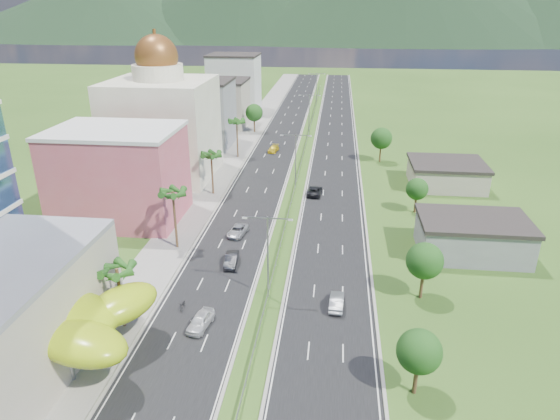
% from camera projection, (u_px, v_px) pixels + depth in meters
% --- Properties ---
extents(ground, '(500.00, 500.00, 0.00)m').
position_uv_depth(ground, '(256.00, 347.00, 53.61)').
color(ground, '#2D5119').
rests_on(ground, ground).
extents(road_left, '(11.00, 260.00, 0.04)m').
position_uv_depth(road_left, '(280.00, 137.00, 136.92)').
color(road_left, black).
rests_on(road_left, ground).
extents(road_right, '(11.00, 260.00, 0.04)m').
position_uv_depth(road_right, '(335.00, 139.00, 135.36)').
color(road_right, black).
rests_on(road_right, ground).
extents(sidewalk_left, '(7.00, 260.00, 0.12)m').
position_uv_depth(sidewalk_left, '(246.00, 136.00, 137.89)').
color(sidewalk_left, gray).
rests_on(sidewalk_left, ground).
extents(median_guardrail, '(0.10, 216.06, 0.76)m').
position_uv_depth(median_guardrail, '(303.00, 154.00, 119.39)').
color(median_guardrail, gray).
rests_on(median_guardrail, ground).
extents(streetlight_median_b, '(6.04, 0.25, 11.00)m').
position_uv_depth(streetlight_median_b, '(268.00, 249.00, 60.18)').
color(streetlight_median_b, gray).
rests_on(streetlight_median_b, ground).
extents(streetlight_median_c, '(6.04, 0.25, 11.00)m').
position_uv_depth(streetlight_median_c, '(296.00, 156.00, 96.87)').
color(streetlight_median_c, gray).
rests_on(streetlight_median_c, ground).
extents(streetlight_median_d, '(6.04, 0.25, 11.00)m').
position_uv_depth(streetlight_median_d, '(309.00, 110.00, 138.13)').
color(streetlight_median_d, gray).
rests_on(streetlight_median_d, ground).
extents(streetlight_median_e, '(6.04, 0.25, 11.00)m').
position_uv_depth(streetlight_median_e, '(317.00, 85.00, 179.40)').
color(streetlight_median_e, gray).
rests_on(streetlight_median_e, ground).
extents(lime_canopy, '(18.00, 15.00, 7.40)m').
position_uv_depth(lime_canopy, '(52.00, 317.00, 50.10)').
color(lime_canopy, '#9BB812').
rests_on(lime_canopy, ground).
extents(pink_shophouse, '(20.00, 15.00, 15.00)m').
position_uv_depth(pink_shophouse, '(119.00, 176.00, 82.99)').
color(pink_shophouse, '#C65161').
rests_on(pink_shophouse, ground).
extents(domed_building, '(20.00, 20.00, 28.70)m').
position_uv_depth(domed_building, '(162.00, 123.00, 102.60)').
color(domed_building, beige).
rests_on(domed_building, ground).
extents(midrise_grey, '(16.00, 15.00, 16.00)m').
position_uv_depth(midrise_grey, '(200.00, 114.00, 126.71)').
color(midrise_grey, gray).
rests_on(midrise_grey, ground).
extents(midrise_beige, '(16.00, 15.00, 13.00)m').
position_uv_depth(midrise_beige, '(220.00, 104.00, 147.46)').
color(midrise_beige, '#A79E89').
rests_on(midrise_beige, ground).
extents(midrise_white, '(16.00, 15.00, 18.00)m').
position_uv_depth(midrise_white, '(234.00, 84.00, 167.59)').
color(midrise_white, silver).
rests_on(midrise_white, ground).
extents(shed_near, '(15.00, 10.00, 5.00)m').
position_uv_depth(shed_near, '(472.00, 238.00, 72.65)').
color(shed_near, gray).
rests_on(shed_near, ground).
extents(shed_far, '(14.00, 12.00, 4.40)m').
position_uv_depth(shed_far, '(446.00, 175.00, 100.07)').
color(shed_far, '#A79E89').
rests_on(shed_far, ground).
extents(palm_tree_b, '(3.60, 3.60, 8.10)m').
position_uv_depth(palm_tree_b, '(117.00, 272.00, 54.34)').
color(palm_tree_b, '#47301C').
rests_on(palm_tree_b, ground).
extents(palm_tree_c, '(3.60, 3.60, 9.60)m').
position_uv_depth(palm_tree_c, '(173.00, 195.00, 72.13)').
color(palm_tree_c, '#47301C').
rests_on(palm_tree_c, ground).
extents(palm_tree_d, '(3.60, 3.60, 8.60)m').
position_uv_depth(palm_tree_d, '(211.00, 156.00, 93.59)').
color(palm_tree_d, '#47301C').
rests_on(palm_tree_d, ground).
extents(palm_tree_e, '(3.60, 3.60, 9.40)m').
position_uv_depth(palm_tree_e, '(237.00, 123.00, 116.22)').
color(palm_tree_e, '#47301C').
rests_on(palm_tree_e, ground).
extents(leafy_tree_lfar, '(4.90, 4.90, 8.05)m').
position_uv_depth(leafy_tree_lfar, '(254.00, 113.00, 140.20)').
color(leafy_tree_lfar, '#47301C').
rests_on(leafy_tree_lfar, ground).
extents(leafy_tree_ra, '(4.20, 4.20, 6.90)m').
position_uv_depth(leafy_tree_ra, '(419.00, 352.00, 45.52)').
color(leafy_tree_ra, '#47301C').
rests_on(leafy_tree_ra, ground).
extents(leafy_tree_rb, '(4.55, 4.55, 7.47)m').
position_uv_depth(leafy_tree_rb, '(425.00, 261.00, 60.64)').
color(leafy_tree_rb, '#47301C').
rests_on(leafy_tree_rb, ground).
extents(leafy_tree_rc, '(3.85, 3.85, 6.33)m').
position_uv_depth(leafy_tree_rc, '(417.00, 189.00, 86.32)').
color(leafy_tree_rc, '#47301C').
rests_on(leafy_tree_rc, ground).
extents(leafy_tree_rd, '(4.90, 4.90, 8.05)m').
position_uv_depth(leafy_tree_rd, '(381.00, 138.00, 113.78)').
color(leafy_tree_rd, '#47301C').
rests_on(leafy_tree_rd, ground).
extents(mountain_ridge, '(860.00, 140.00, 90.00)m').
position_uv_depth(mountain_ridge, '(397.00, 43.00, 460.05)').
color(mountain_ridge, black).
rests_on(mountain_ridge, ground).
extents(car_white_near_left, '(2.69, 5.03, 1.63)m').
position_uv_depth(car_white_near_left, '(200.00, 321.00, 56.57)').
color(car_white_near_left, silver).
rests_on(car_white_near_left, road_left).
extents(car_dark_left, '(1.98, 4.88, 1.57)m').
position_uv_depth(car_dark_left, '(231.00, 260.00, 70.09)').
color(car_dark_left, black).
rests_on(car_dark_left, road_left).
extents(car_silver_mid_left, '(3.08, 5.35, 1.40)m').
position_uv_depth(car_silver_mid_left, '(238.00, 231.00, 79.14)').
color(car_silver_mid_left, '#9C9EA4').
rests_on(car_silver_mid_left, road_left).
extents(car_yellow_far_left, '(2.60, 5.12, 1.42)m').
position_uv_depth(car_yellow_far_left, '(273.00, 149.00, 123.43)').
color(car_yellow_far_left, gold).
rests_on(car_yellow_far_left, road_left).
extents(car_silver_right, '(1.87, 4.75, 1.54)m').
position_uv_depth(car_silver_right, '(337.00, 301.00, 60.32)').
color(car_silver_right, '#929599').
rests_on(car_silver_right, road_right).
extents(car_dark_far_right, '(3.05, 5.70, 1.52)m').
position_uv_depth(car_dark_far_right, '(315.00, 191.00, 95.77)').
color(car_dark_far_right, black).
rests_on(car_dark_far_right, road_right).
extents(motorcycle, '(0.77, 2.11, 1.33)m').
position_uv_depth(motorcycle, '(183.00, 304.00, 60.01)').
color(motorcycle, black).
rests_on(motorcycle, road_left).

